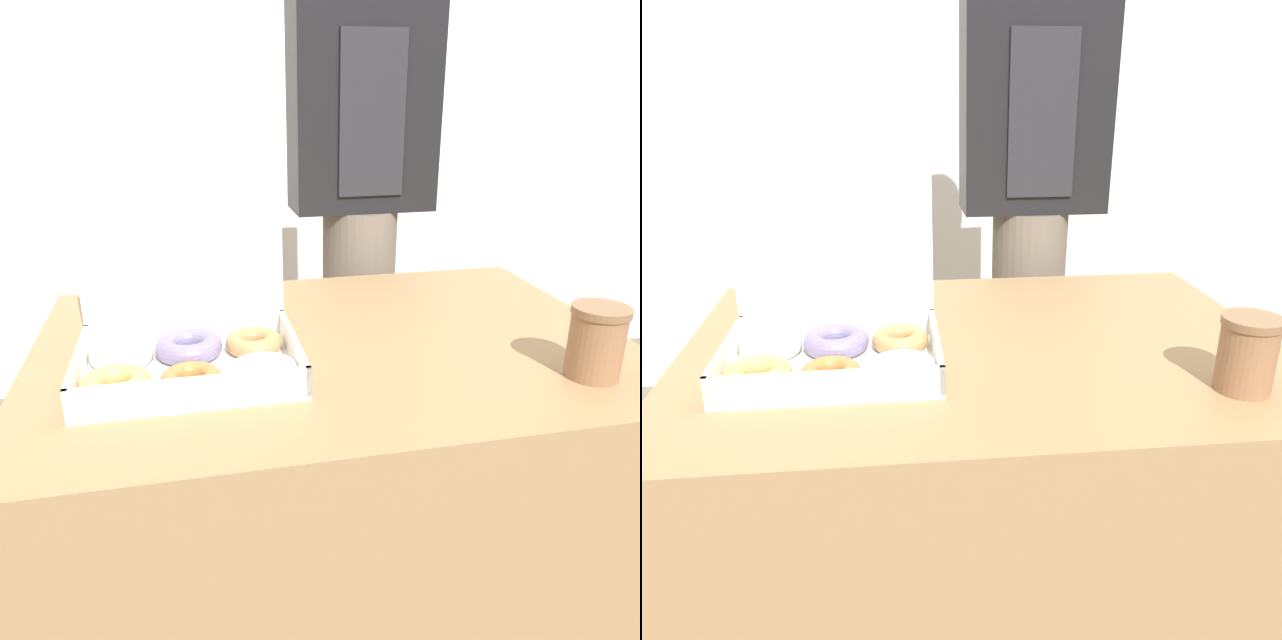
# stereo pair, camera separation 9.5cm
# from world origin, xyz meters

# --- Properties ---
(wall_back) EXTENTS (10.00, 0.05, 2.60)m
(wall_back) POSITION_xyz_m (0.00, 1.47, 1.30)
(wall_back) COLOR silver
(wall_back) RESTS_ON ground_plane
(table) EXTENTS (1.01, 0.72, 0.75)m
(table) POSITION_xyz_m (0.00, 0.00, 0.38)
(table) COLOR #99754C
(table) RESTS_ON ground_plane
(donut_box) EXTENTS (0.35, 0.26, 0.29)m
(donut_box) POSITION_xyz_m (-0.25, -0.07, 0.80)
(donut_box) COLOR white
(donut_box) RESTS_ON table
(coffee_cup) EXTENTS (0.09, 0.09, 0.11)m
(coffee_cup) POSITION_xyz_m (0.35, -0.22, 0.81)
(coffee_cup) COLOR #8C6042
(coffee_cup) RESTS_ON table
(person_customer) EXTENTS (0.34, 0.22, 1.68)m
(person_customer) POSITION_xyz_m (0.19, 0.52, 0.97)
(person_customer) COLOR #665B51
(person_customer) RESTS_ON ground_plane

